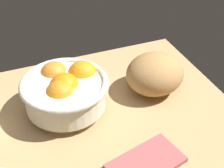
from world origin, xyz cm
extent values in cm
cube|color=tan|center=(0.00, 0.00, -1.50)|extent=(71.35, 56.09, 3.00)
cylinder|color=silver|center=(-5.60, 5.07, 0.95)|extent=(10.46, 10.46, 1.90)
cylinder|color=silver|center=(-5.60, 5.07, 5.15)|extent=(19.81, 19.81, 6.51)
torus|color=silver|center=(-5.60, 5.07, 8.40)|extent=(21.41, 21.41, 1.60)
sphere|color=orange|center=(-7.12, 2.97, 6.77)|extent=(7.42, 7.42, 7.42)
sphere|color=orange|center=(-6.73, 11.24, 6.78)|extent=(7.44, 7.44, 7.44)
sphere|color=orange|center=(-0.40, 8.59, 6.83)|extent=(7.77, 7.77, 7.77)
sphere|color=orange|center=(-5.60, 5.07, 6.83)|extent=(7.72, 7.72, 7.72)
ellipsoid|color=#B0814B|center=(18.74, 4.42, 5.29)|extent=(18.18, 16.99, 10.58)
cube|color=#B15152|center=(5.42, -17.88, 0.56)|extent=(17.41, 12.15, 1.13)
camera|label=1|loc=(-16.20, -53.57, 53.48)|focal=49.53mm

